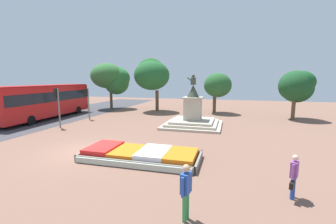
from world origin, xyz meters
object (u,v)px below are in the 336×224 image
at_px(pedestrian_with_handbag, 294,175).
at_px(pedestrian_near_planter, 186,188).
at_px(traffic_light_far_corner, 87,98).
at_px(city_bus, 45,100).
at_px(statue_monument, 193,117).
at_px(traffic_light_mid_block, 57,100).
at_px(flower_planter, 140,155).

bearing_deg(pedestrian_with_handbag, pedestrian_near_planter, -146.61).
relative_size(traffic_light_far_corner, city_bus, 0.27).
distance_m(statue_monument, traffic_light_mid_block, 11.70).
xyz_separation_m(city_bus, pedestrian_near_planter, (17.58, -13.04, -1.01)).
height_order(traffic_light_mid_block, pedestrian_near_planter, traffic_light_mid_block).
bearing_deg(pedestrian_near_planter, statue_monument, 98.53).
relative_size(statue_monument, pedestrian_with_handbag, 3.17).
height_order(pedestrian_with_handbag, pedestrian_near_planter, pedestrian_near_planter).
relative_size(city_bus, pedestrian_near_planter, 6.86).
relative_size(flower_planter, pedestrian_with_handbag, 3.91).
relative_size(pedestrian_with_handbag, pedestrian_near_planter, 0.91).
bearing_deg(pedestrian_with_handbag, traffic_light_far_corner, 144.58).
distance_m(statue_monument, traffic_light_far_corner, 11.09).
relative_size(statue_monument, pedestrian_near_planter, 2.90).
bearing_deg(traffic_light_far_corner, pedestrian_with_handbag, -35.42).
height_order(flower_planter, traffic_light_far_corner, traffic_light_far_corner).
bearing_deg(flower_planter, statue_monument, 82.21).
xyz_separation_m(pedestrian_with_handbag, pedestrian_near_planter, (-3.37, -2.22, 0.12)).
relative_size(statue_monument, city_bus, 0.42).
xyz_separation_m(flower_planter, pedestrian_with_handbag, (6.65, -2.16, 0.63)).
bearing_deg(pedestrian_near_planter, pedestrian_with_handbag, 33.39).
bearing_deg(traffic_light_far_corner, traffic_light_mid_block, -89.14).
relative_size(statue_monument, traffic_light_mid_block, 1.49).
bearing_deg(flower_planter, traffic_light_mid_block, 151.42).
bearing_deg(statue_monument, city_bus, -178.25).
bearing_deg(statue_monument, traffic_light_mid_block, -160.57).
xyz_separation_m(traffic_light_mid_block, pedestrian_with_handbag, (16.34, -7.43, -1.50)).
relative_size(flower_planter, city_bus, 0.52).
bearing_deg(flower_planter, pedestrian_near_planter, -53.19).
xyz_separation_m(statue_monument, pedestrian_with_handbag, (5.40, -11.29, 0.03)).
distance_m(traffic_light_mid_block, pedestrian_with_handbag, 18.01).
bearing_deg(city_bus, statue_monument, 1.75).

